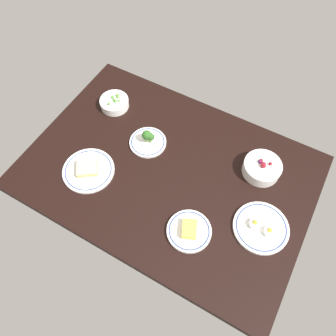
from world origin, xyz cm
name	(u,v)px	position (x,y,z in cm)	size (l,w,h in cm)	color
dining_table	(168,173)	(0.00, 0.00, 2.00)	(124.00, 86.06, 4.00)	black
plate_broccoli	(148,141)	(15.25, -8.28, 5.79)	(17.02, 17.02, 7.99)	white
plate_sandwich	(88,170)	(30.21, 17.46, 5.15)	(22.74, 22.74, 4.31)	white
plate_cheese	(189,231)	(-21.16, 20.64, 5.29)	(17.82, 17.82, 4.49)	white
bowl_berries	(262,168)	(-35.65, -19.45, 7.15)	(16.51, 16.51, 7.56)	white
bowl_peas	(114,103)	(41.35, -19.62, 6.44)	(14.26, 14.26, 5.60)	white
plate_eggs	(261,227)	(-45.39, 5.40, 5.09)	(22.26, 22.26, 4.79)	white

